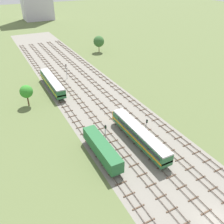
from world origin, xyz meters
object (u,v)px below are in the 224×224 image
object	(u,v)px
diesel_railcar_far_left_mid	(52,83)
signal_post_mid	(66,70)
freight_boxcar_far_left_nearest	(102,148)
diesel_railcar_centre_left_near	(139,135)
signal_post_near	(105,133)
signal_post_nearest	(146,127)

from	to	relation	value
diesel_railcar_far_left_mid	signal_post_mid	world-z (taller)	signal_post_mid
diesel_railcar_far_left_mid	freight_boxcar_far_left_nearest	bearing A→B (deg)	-89.99
freight_boxcar_far_left_nearest	diesel_railcar_centre_left_near	size ratio (longest dim) A/B	0.68
freight_boxcar_far_left_nearest	signal_post_mid	bearing A→B (deg)	80.89
signal_post_near	diesel_railcar_far_left_mid	bearing A→B (deg)	93.93
signal_post_nearest	freight_boxcar_far_left_nearest	bearing A→B (deg)	-174.32
diesel_railcar_centre_left_near	signal_post_near	distance (m)	7.75
signal_post_nearest	signal_post_near	xyz separation A→B (m)	(-9.52, 1.94, 0.18)
diesel_railcar_centre_left_near	signal_post_nearest	size ratio (longest dim) A/B	3.70
signal_post_mid	diesel_railcar_centre_left_near	bearing A→B (deg)	-86.91
diesel_railcar_centre_left_near	diesel_railcar_far_left_mid	world-z (taller)	same
diesel_railcar_centre_left_near	signal_post_mid	bearing A→B (deg)	93.09
signal_post_mid	freight_boxcar_far_left_nearest	bearing A→B (deg)	-99.11
freight_boxcar_far_left_nearest	diesel_railcar_far_left_mid	xyz separation A→B (m)	(-0.01, 37.74, 0.15)
signal_post_near	signal_post_nearest	bearing A→B (deg)	-11.52
diesel_railcar_centre_left_near	diesel_railcar_far_left_mid	size ratio (longest dim) A/B	1.00
diesel_railcar_far_left_mid	signal_post_near	xyz separation A→B (m)	(2.38, -34.61, 1.09)
signal_post_nearest	signal_post_near	bearing A→B (deg)	168.48
freight_boxcar_far_left_nearest	diesel_railcar_far_left_mid	bearing A→B (deg)	90.01
signal_post_nearest	signal_post_mid	size ratio (longest dim) A/B	0.98
signal_post_near	signal_post_mid	world-z (taller)	signal_post_near
signal_post_near	signal_post_mid	xyz separation A→B (m)	(4.76, 41.32, -0.12)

